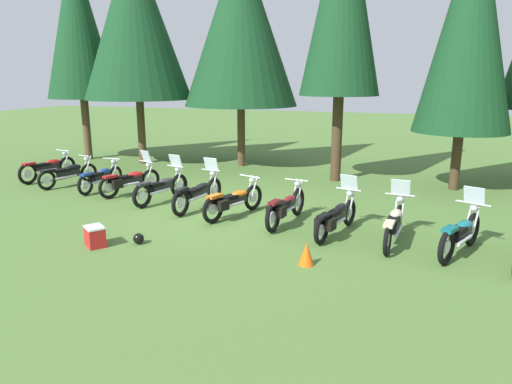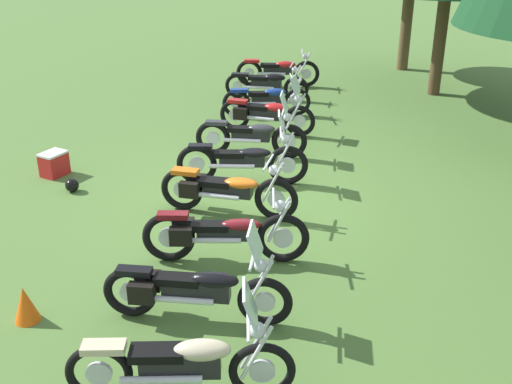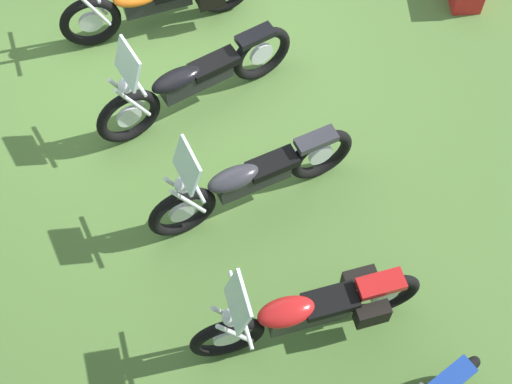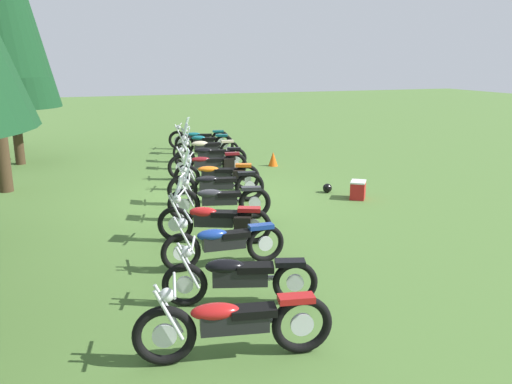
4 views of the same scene
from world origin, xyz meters
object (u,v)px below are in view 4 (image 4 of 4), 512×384
Objects in this scene: motorcycle_4 at (218,200)px; motorcycle_9 at (205,148)px; motorcycle_1 at (239,276)px; motorcycle_3 at (215,220)px; motorcycle_10 at (203,142)px; dropped_helmet at (327,188)px; motorcycle_7 at (209,164)px; traffic_cone at (273,159)px; motorcycle_11 at (199,138)px; motorcycle_0 at (233,323)px; motorcycle_2 at (223,243)px; motorcycle_8 at (212,155)px; motorcycle_6 at (218,174)px; motorcycle_5 at (215,185)px; picnic_cooler at (358,190)px.

motorcycle_9 is at bearing -88.44° from motorcycle_4.
motorcycle_3 is at bearing -81.27° from motorcycle_1.
dropped_helmet is (-6.88, -1.73, -0.35)m from motorcycle_10.
motorcycle_7 is 3.78m from dropped_helmet.
motorcycle_4 is at bearing 147.32° from traffic_cone.
motorcycle_11 is (10.94, -2.29, -0.03)m from motorcycle_3.
motorcycle_4 reaches higher than motorcycle_0.
traffic_cone is at bearing -114.60° from motorcycle_2.
motorcycle_7 is 1.03× the size of motorcycle_8.
motorcycle_6 is at bearing 65.71° from dropped_helmet.
motorcycle_7 is 1.45m from motorcycle_8.
dropped_helmet is at bearing -120.55° from motorcycle_3.
motorcycle_0 is 0.98× the size of motorcycle_5.
motorcycle_6 is 2.96m from motorcycle_8.
motorcycle_4 is at bearing -93.41° from motorcycle_0.
motorcycle_1 is 7.08m from dropped_helmet.
motorcycle_2 is 5.52m from motorcycle_6.
motorcycle_2 is (1.50, -0.19, -0.01)m from motorcycle_1.
motorcycle_0 is 1.06× the size of motorcycle_6.
motorcycle_7 is (2.76, -0.57, -0.02)m from motorcycle_5.
motorcycle_0 is 14.17m from motorcycle_10.
motorcycle_1 is 3.66× the size of picnic_cooler.
motorcycle_9 is at bearing -82.04° from motorcycle_8.
motorcycle_10 reaches higher than motorcycle_8.
motorcycle_2 is at bearing 153.09° from traffic_cone.
motorcycle_11 is (5.34, -0.95, -0.01)m from motorcycle_7.
motorcycle_2 is at bearing 84.66° from motorcycle_7.
motorcycle_4 is at bearing 111.93° from dropped_helmet.
motorcycle_4 is 9.65m from motorcycle_11.
motorcycle_11 is (12.19, -2.50, -0.00)m from motorcycle_2.
motorcycle_11 is at bearing -84.06° from motorcycle_8.
motorcycle_0 is 7.14m from motorcycle_5.
motorcycle_5 reaches higher than motorcycle_8.
motorcycle_4 is 0.95× the size of motorcycle_7.
motorcycle_2 is 1.04× the size of motorcycle_10.
motorcycle_0 is 12.75m from motorcycle_9.
motorcycle_0 is 1.08× the size of motorcycle_1.
motorcycle_3 is at bearing 114.82° from picnic_cooler.
motorcycle_5 reaches higher than traffic_cone.
dropped_helmet is at bearing -179.14° from traffic_cone.
motorcycle_5 is (6.94, -1.67, 0.01)m from motorcycle_0.
motorcycle_9 is 4.93× the size of traffic_cone.
motorcycle_7 is at bearing 40.25° from picnic_cooler.
motorcycle_1 reaches higher than picnic_cooler.
motorcycle_3 is (4.10, -0.90, 0.00)m from motorcycle_0.
dropped_helmet is (0.83, 0.46, -0.11)m from picnic_cooler.
motorcycle_2 is 0.97× the size of motorcycle_6.
motorcycle_6 is 3.01m from dropped_helmet.
motorcycle_11 is at bearing -92.71° from motorcycle_5.
motorcycle_11 is at bearing -87.51° from motorcycle_4.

